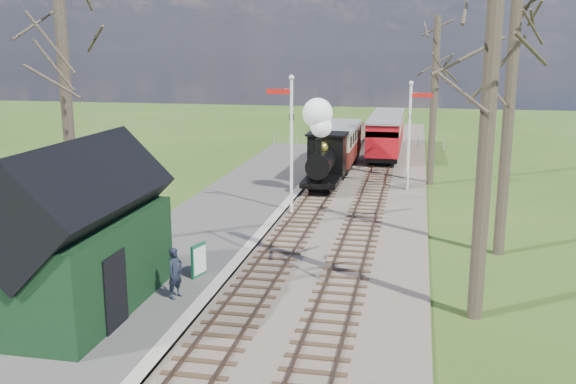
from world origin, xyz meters
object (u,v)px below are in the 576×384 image
(semaphore_far, at_px, (411,127))
(red_carriage_a, at_px, (384,139))
(locomotive, at_px, (323,150))
(coach, at_px, (338,144))
(sign_board, at_px, (199,260))
(station_shed, at_px, (79,237))
(semaphore_near, at_px, (290,135))
(red_carriage_b, at_px, (388,128))
(person, at_px, (175,273))
(bench, at_px, (128,285))

(semaphore_far, distance_m, red_carriage_a, 8.80)
(semaphore_far, distance_m, locomotive, 4.64)
(coach, height_order, sign_board, coach)
(station_shed, bearing_deg, semaphore_far, 64.28)
(coach, bearing_deg, station_shed, -100.53)
(semaphore_near, bearing_deg, coach, 86.04)
(coach, height_order, red_carriage_b, coach)
(red_carriage_a, relative_size, red_carriage_b, 1.00)
(semaphore_far, bearing_deg, locomotive, -167.76)
(red_carriage_b, bearing_deg, semaphore_far, -82.74)
(coach, bearing_deg, person, -95.28)
(semaphore_near, height_order, bench, semaphore_near)
(semaphore_near, bearing_deg, bench, -103.32)
(locomotive, distance_m, bench, 16.53)
(semaphore_near, relative_size, sign_board, 5.80)
(semaphore_far, relative_size, red_carriage_b, 1.07)
(semaphore_far, distance_m, sign_board, 16.41)
(locomotive, bearing_deg, semaphore_near, -98.53)
(sign_board, bearing_deg, station_shed, -127.25)
(station_shed, xyz_separation_m, locomotive, (4.29, 17.05, -0.08))
(station_shed, height_order, bench, station_shed)
(sign_board, bearing_deg, red_carriage_a, 78.97)
(semaphore_far, height_order, red_carriage_b, semaphore_far)
(semaphore_far, bearing_deg, red_carriage_b, 97.26)
(red_carriage_a, bearing_deg, locomotive, -105.56)
(locomotive, xyz_separation_m, coach, (0.01, 6.07, -0.59))
(locomotive, relative_size, person, 3.14)
(locomotive, relative_size, red_carriage_a, 0.89)
(bench, bearing_deg, semaphore_near, 76.68)
(red_carriage_b, bearing_deg, sign_board, -98.97)
(locomotive, height_order, person, locomotive)
(semaphore_near, xyz_separation_m, coach, (0.77, 11.12, -2.02))
(semaphore_far, relative_size, sign_board, 5.34)
(coach, bearing_deg, semaphore_far, -49.47)
(bench, relative_size, person, 0.97)
(station_shed, relative_size, bench, 4.27)
(semaphore_near, xyz_separation_m, locomotive, (0.76, 5.05, -1.43))
(semaphore_near, xyz_separation_m, bench, (-2.62, -11.05, -3.04))
(locomotive, bearing_deg, coach, 89.89)
(station_shed, height_order, person, station_shed)
(semaphore_far, relative_size, person, 3.76)
(red_carriage_a, distance_m, person, 25.62)
(locomotive, distance_m, red_carriage_a, 9.76)
(coach, bearing_deg, red_carriage_a, 51.85)
(semaphore_near, distance_m, person, 11.16)
(station_shed, height_order, semaphore_far, semaphore_far)
(semaphore_far, bearing_deg, person, -110.88)
(coach, relative_size, bench, 5.18)
(locomotive, xyz_separation_m, red_carriage_a, (2.61, 9.38, -0.63))
(locomotive, bearing_deg, red_carriage_a, 74.44)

